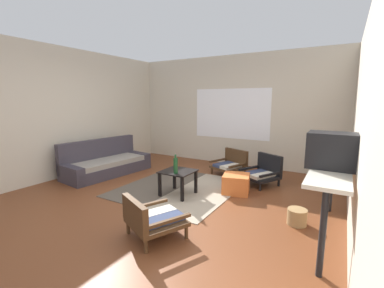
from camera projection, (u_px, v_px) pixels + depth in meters
The scene contains 16 objects.
ground_plane at pixel (158, 203), 4.11m from camera, with size 7.80×7.80×0.00m, color brown.
far_wall_with_window at pixel (232, 111), 6.47m from camera, with size 5.60×0.13×2.70m.
side_wall_right at pixel (366, 125), 2.80m from camera, with size 0.12×6.60×2.70m, color beige.
side_wall_left at pixel (66, 113), 5.47m from camera, with size 0.12×6.60×2.70m, color beige.
area_rug at pixel (179, 188), 4.78m from camera, with size 1.97×2.15×0.01m.
couch at pixel (106, 164), 5.70m from camera, with size 0.95×1.94×0.75m.
coffee_table at pixel (178, 176), 4.40m from camera, with size 0.53×0.52×0.43m.
armchair_by_window at pixel (231, 164), 5.68m from camera, with size 0.80×0.76×0.53m.
armchair_striped_foreground at pixel (151, 218), 3.04m from camera, with size 0.79×0.79×0.51m.
armchair_corner at pixel (263, 172), 5.00m from camera, with size 0.79×0.79×0.57m.
ottoman_orange at pixel (236, 184), 4.54m from camera, with size 0.45×0.45×0.33m, color #D1662D.
console_shelf at pixel (331, 174), 2.98m from camera, with size 0.40×1.78×0.87m.
crt_television at pixel (332, 150), 2.84m from camera, with size 0.51×0.36×0.39m.
clay_vase at pixel (334, 149), 3.36m from camera, with size 0.19×0.19×0.34m.
glass_bottle at pixel (176, 165), 4.22m from camera, with size 0.07×0.07×0.31m.
wicker_basket at pixel (297, 217), 3.39m from camera, with size 0.25×0.25×0.21m, color #9E7A4C.
Camera 1 is at (2.45, -3.07, 1.62)m, focal length 24.13 mm.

